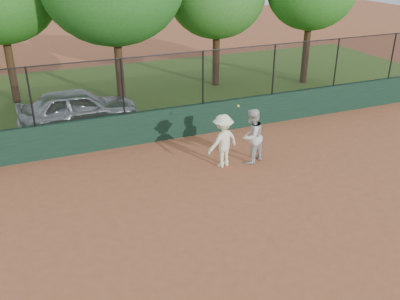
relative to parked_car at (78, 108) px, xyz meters
name	(u,v)px	position (x,y,z in m)	size (l,w,h in m)	color
ground	(204,231)	(1.77, -8.46, -0.79)	(80.00, 80.00, 0.00)	#A25434
back_wall	(139,128)	(1.77, -2.46, -0.19)	(26.00, 0.20, 1.20)	#183424
grass_strip	(106,96)	(1.77, 3.54, -0.79)	(36.00, 12.00, 0.01)	#395A1C
parked_car	(78,108)	(0.00, 0.00, 0.00)	(1.86, 4.63, 1.58)	#B6BBC0
player_second	(252,136)	(4.77, -5.38, 0.14)	(0.90, 0.70, 1.86)	silver
player_main	(223,141)	(3.78, -5.28, 0.10)	(1.29, 0.97, 2.14)	white
fence_assembly	(136,84)	(1.74, -2.46, 1.45)	(26.00, 0.06, 2.00)	black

